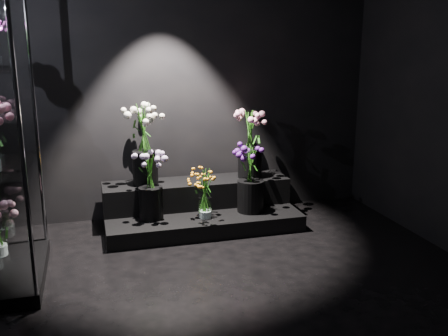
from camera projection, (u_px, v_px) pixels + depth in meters
name	position (u px, v px, depth m)	size (l,w,h in m)	color
floor	(240.00, 302.00, 3.50)	(4.00, 4.00, 0.00)	black
wall_back	(182.00, 80.00, 5.03)	(4.00, 4.00, 0.00)	black
display_riser	(199.00, 207.00, 5.00)	(1.87, 0.83, 0.42)	black
bouquet_orange_bells	(205.00, 193.00, 4.67)	(0.29, 0.29, 0.47)	white
bouquet_lilac	(150.00, 180.00, 4.62)	(0.45, 0.45, 0.65)	black
bouquet_purple	(251.00, 176.00, 4.83)	(0.37, 0.37, 0.67)	black
bouquet_cream_roses	(144.00, 139.00, 4.79)	(0.44, 0.44, 0.80)	black
bouquet_pink_roses	(250.00, 141.00, 5.07)	(0.42, 0.42, 0.68)	black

